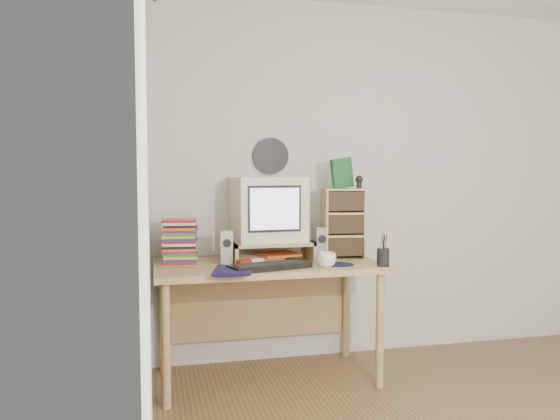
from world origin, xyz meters
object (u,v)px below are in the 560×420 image
crt_monitor (269,209)px  dvd_stack (180,240)px  cd_rack (344,223)px  diary (214,268)px  desk (265,282)px  keyboard (270,266)px  mug (327,260)px

crt_monitor → dvd_stack: 0.61m
crt_monitor → dvd_stack: bearing=-179.6°
cd_rack → diary: cd_rack is taller
desk → keyboard: bearing=-96.5°
dvd_stack → cd_rack: 1.08m
crt_monitor → diary: size_ratio=1.66×
diary → mug: bearing=15.8°
crt_monitor → cd_rack: size_ratio=0.95×
crt_monitor → diary: bearing=-137.7°
mug → diary: size_ratio=0.43×
crt_monitor → keyboard: bearing=-104.5°
cd_rack → dvd_stack: bearing=-174.2°
crt_monitor → desk: bearing=-119.3°
keyboard → desk: bearing=68.2°
cd_rack → diary: (-0.91, -0.35, -0.20)m
desk → cd_rack: bearing=2.3°
desk → cd_rack: 0.65m
mug → keyboard: bearing=178.1°
cd_rack → mug: bearing=-117.8°
cd_rack → mug: cd_rack is taller
desk → cd_rack: size_ratio=3.03×
desk → crt_monitor: 0.47m
mug → desk: bearing=136.4°
desk → keyboard: 0.33m
dvd_stack → keyboard: bearing=-26.8°
cd_rack → diary: bearing=-151.5°
crt_monitor → mug: crt_monitor is taller
dvd_stack → diary: dvd_stack is taller
diary → crt_monitor: bearing=58.9°
keyboard → diary: (-0.33, -0.04, 0.01)m
desk → mug: size_ratio=12.37×
desk → mug: mug is taller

